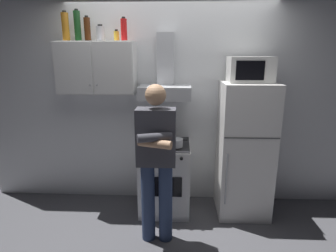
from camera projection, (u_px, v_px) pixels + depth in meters
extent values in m
plane|color=#4C4C51|center=(168.00, 219.00, 3.29)|extent=(7.00, 7.00, 0.00)
cube|color=white|center=(170.00, 99.00, 3.53)|extent=(4.80, 0.10, 2.70)
cube|color=silver|center=(97.00, 68.00, 3.25)|extent=(0.90, 0.34, 0.60)
cube|color=silver|center=(73.00, 69.00, 3.09)|extent=(0.43, 0.01, 0.58)
cube|color=silver|center=(113.00, 69.00, 3.07)|extent=(0.43, 0.01, 0.58)
sphere|color=#B2B2B7|center=(90.00, 85.00, 3.12)|extent=(0.02, 0.02, 0.02)
sphere|color=#B2B2B7|center=(97.00, 85.00, 3.11)|extent=(0.02, 0.02, 0.02)
cube|color=white|center=(165.00, 177.00, 3.43)|extent=(0.60, 0.60, 0.85)
cube|color=black|center=(165.00, 144.00, 3.32)|extent=(0.59, 0.59, 0.01)
cube|color=black|center=(163.00, 187.00, 3.13)|extent=(0.42, 0.01, 0.24)
cylinder|color=black|center=(153.00, 146.00, 3.20)|extent=(0.16, 0.16, 0.01)
cylinder|color=black|center=(175.00, 147.00, 3.19)|extent=(0.16, 0.16, 0.01)
cylinder|color=black|center=(155.00, 140.00, 3.44)|extent=(0.16, 0.16, 0.01)
cylinder|color=black|center=(176.00, 141.00, 3.42)|extent=(0.16, 0.16, 0.01)
cylinder|color=black|center=(145.00, 158.00, 3.04)|extent=(0.04, 0.02, 0.04)
cylinder|color=black|center=(157.00, 158.00, 3.03)|extent=(0.04, 0.02, 0.04)
cylinder|color=black|center=(170.00, 158.00, 3.03)|extent=(0.04, 0.02, 0.04)
cylinder|color=black|center=(181.00, 158.00, 3.02)|extent=(0.04, 0.02, 0.04)
cube|color=#B7BABF|center=(165.00, 92.00, 3.24)|extent=(0.60, 0.44, 0.15)
cube|color=#B7BABF|center=(166.00, 59.00, 3.28)|extent=(0.20, 0.16, 0.60)
cube|color=white|center=(244.00, 150.00, 3.29)|extent=(0.60, 0.60, 1.60)
cube|color=#4C4C4C|center=(252.00, 138.00, 2.94)|extent=(0.59, 0.01, 0.01)
cylinder|color=silver|center=(226.00, 180.00, 3.06)|extent=(0.02, 0.02, 0.60)
cube|color=silver|center=(250.00, 70.00, 3.07)|extent=(0.48, 0.36, 0.28)
cube|color=black|center=(250.00, 70.00, 2.90)|extent=(0.30, 0.01, 0.20)
cylinder|color=navy|center=(148.00, 202.00, 2.85)|extent=(0.14, 0.14, 0.85)
cylinder|color=navy|center=(166.00, 203.00, 2.84)|extent=(0.14, 0.14, 0.85)
cube|color=#3F3F47|center=(156.00, 137.00, 2.67)|extent=(0.38, 0.20, 0.56)
cylinder|color=#3F3F47|center=(155.00, 137.00, 2.52)|extent=(0.33, 0.17, 0.08)
cylinder|color=tan|center=(155.00, 144.00, 2.54)|extent=(0.33, 0.17, 0.08)
sphere|color=tan|center=(156.00, 95.00, 2.57)|extent=(0.20, 0.20, 0.20)
cylinder|color=#B7BABF|center=(175.00, 143.00, 3.18)|extent=(0.17, 0.17, 0.09)
cylinder|color=black|center=(166.00, 140.00, 3.18)|extent=(0.05, 0.01, 0.01)
cylinder|color=black|center=(185.00, 140.00, 3.17)|extent=(0.05, 0.01, 0.01)
cylinder|color=#B2B5BA|center=(100.00, 34.00, 3.17)|extent=(0.10, 0.10, 0.16)
cylinder|color=black|center=(100.00, 25.00, 3.14)|extent=(0.05, 0.05, 0.02)
cylinder|color=gold|center=(117.00, 36.00, 3.19)|extent=(0.06, 0.06, 0.11)
cylinder|color=black|center=(116.00, 30.00, 3.17)|extent=(0.03, 0.03, 0.02)
cylinder|color=#19471E|center=(77.00, 26.00, 3.15)|extent=(0.07, 0.07, 0.33)
cylinder|color=black|center=(76.00, 10.00, 3.10)|extent=(0.04, 0.04, 0.02)
cylinder|color=#47230F|center=(87.00, 29.00, 3.15)|extent=(0.07, 0.07, 0.26)
cylinder|color=black|center=(86.00, 17.00, 3.11)|extent=(0.04, 0.04, 0.02)
cylinder|color=#B7721E|center=(66.00, 27.00, 3.12)|extent=(0.08, 0.08, 0.30)
cylinder|color=black|center=(64.00, 12.00, 3.08)|extent=(0.04, 0.04, 0.02)
cylinder|color=red|center=(124.00, 30.00, 3.12)|extent=(0.07, 0.07, 0.24)
cylinder|color=black|center=(123.00, 18.00, 3.09)|extent=(0.04, 0.04, 0.02)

